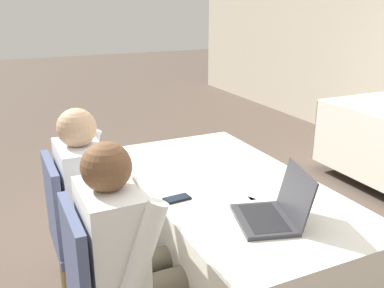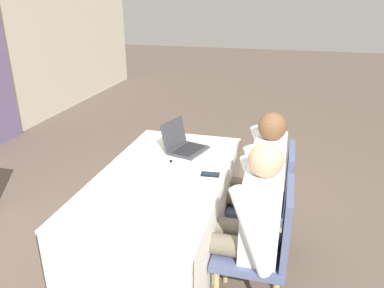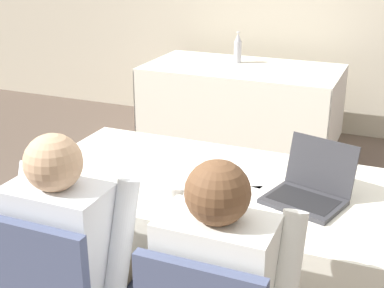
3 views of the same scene
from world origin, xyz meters
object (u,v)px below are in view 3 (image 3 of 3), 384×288
(cell_phone, at_px, (197,214))
(laptop, at_px, (309,190))
(water_bottle, at_px, (238,49))
(person_checkered_shirt, at_px, (76,255))

(cell_phone, bearing_deg, laptop, 33.89)
(laptop, xyz_separation_m, cell_phone, (-0.38, -0.30, -0.04))
(laptop, xyz_separation_m, water_bottle, (-1.10, 2.40, 0.08))
(cell_phone, relative_size, person_checkered_shirt, 0.12)
(person_checkered_shirt, bearing_deg, water_bottle, -83.22)
(cell_phone, xyz_separation_m, person_checkered_shirt, (-0.36, -0.31, -0.09))
(cell_phone, height_order, water_bottle, water_bottle)
(water_bottle, distance_m, person_checkered_shirt, 3.04)
(water_bottle, bearing_deg, person_checkered_shirt, -83.22)
(laptop, bearing_deg, cell_phone, -125.34)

